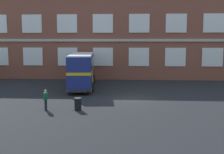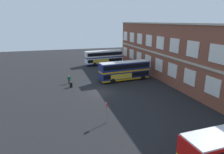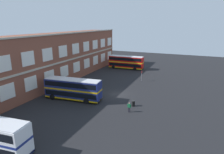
% 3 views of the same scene
% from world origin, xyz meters
% --- Properties ---
extents(ground_plane, '(120.00, 120.00, 0.00)m').
position_xyz_m(ground_plane, '(0.00, 2.00, 0.00)').
color(ground_plane, black).
extents(brick_terminal_building, '(56.46, 8.19, 12.11)m').
position_xyz_m(brick_terminal_building, '(0.88, 17.98, 5.91)').
color(brick_terminal_building, brown).
rests_on(brick_terminal_building, ground).
extents(double_decker_middle, '(3.75, 11.21, 4.07)m').
position_xyz_m(double_decker_middle, '(-6.07, 6.82, 2.15)').
color(double_decker_middle, navy).
rests_on(double_decker_middle, ground).
extents(waiting_passenger, '(0.24, 0.63, 1.70)m').
position_xyz_m(waiting_passenger, '(-7.08, -4.89, 0.93)').
color(waiting_passenger, black).
rests_on(waiting_passenger, ground).
extents(station_litter_bin, '(0.60, 0.60, 1.03)m').
position_xyz_m(station_litter_bin, '(-4.47, -4.78, 0.52)').
color(station_litter_bin, black).
rests_on(station_litter_bin, ground).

